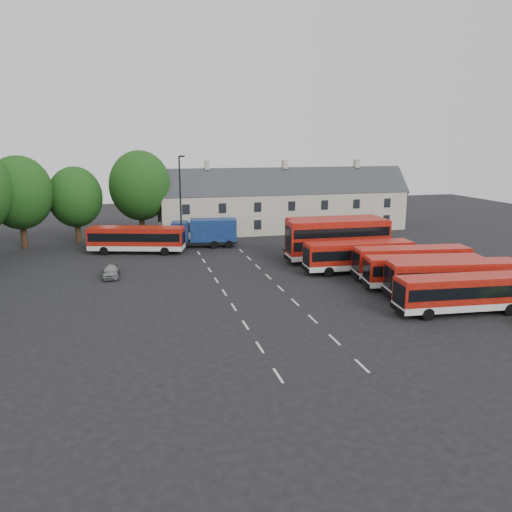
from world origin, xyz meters
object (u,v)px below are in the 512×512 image
at_px(silver_car, 111,271).
at_px(box_truck, 205,231).
at_px(lamppost, 181,201).
at_px(bus_row_a, 463,291).
at_px(bus_dd_south, 338,238).

bearing_deg(silver_car, box_truck, 49.54).
relative_size(silver_car, lamppost, 0.34).
relative_size(box_truck, lamppost, 0.73).
height_order(bus_row_a, silver_car, bus_row_a).
height_order(silver_car, lamppost, lamppost).
height_order(bus_row_a, box_truck, box_truck).
height_order(bus_dd_south, box_truck, bus_dd_south).
relative_size(bus_dd_south, silver_car, 2.98).
distance_m(silver_car, lamppost, 13.85).
distance_m(bus_dd_south, lamppost, 18.56).
bearing_deg(lamppost, bus_row_a, -56.70).
bearing_deg(bus_dd_south, bus_row_a, -80.34).
bearing_deg(bus_row_a, bus_dd_south, 102.58).
bearing_deg(box_truck, bus_dd_south, -32.88).
relative_size(bus_dd_south, lamppost, 1.00).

